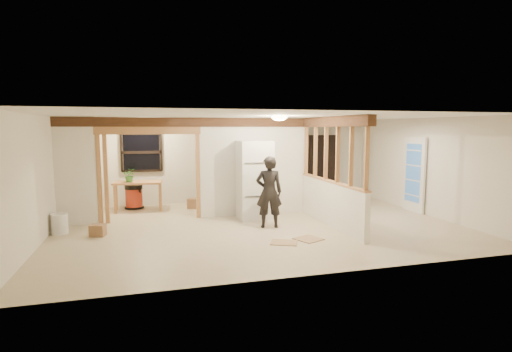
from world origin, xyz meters
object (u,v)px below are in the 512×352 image
object	(u,v)px
shop_vac	(134,197)
woman	(269,192)
work_table	(138,196)
refrigerator	(254,180)
bookshelf	(322,167)

from	to	relation	value
shop_vac	woman	bearing A→B (deg)	-45.21
work_table	shop_vac	distance (m)	0.33
refrigerator	work_table	world-z (taller)	refrigerator
refrigerator	shop_vac	xyz separation A→B (m)	(-2.93, 2.04, -0.62)
work_table	shop_vac	xyz separation A→B (m)	(-0.12, 0.30, -0.06)
woman	shop_vac	bearing A→B (deg)	-33.21
refrigerator	work_table	size ratio (longest dim) A/B	1.52
woman	bookshelf	world-z (taller)	bookshelf
refrigerator	bookshelf	bearing A→B (deg)	38.23
work_table	bookshelf	distance (m)	5.73
woman	work_table	xyz separation A→B (m)	(-2.88, 2.73, -0.41)
refrigerator	shop_vac	bearing A→B (deg)	145.11
bookshelf	shop_vac	bearing A→B (deg)	-177.88
shop_vac	bookshelf	size ratio (longest dim) A/B	0.34
work_table	bookshelf	world-z (taller)	bookshelf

